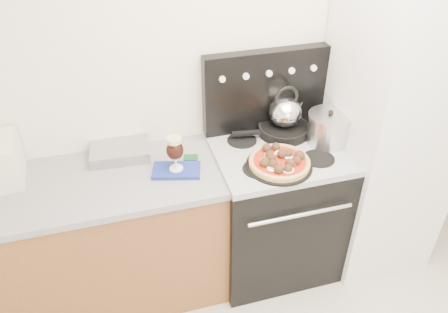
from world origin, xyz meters
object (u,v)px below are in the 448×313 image
object	(u,v)px
pizza_pan	(279,165)
pizza	(280,161)
base_cabinet	(99,244)
fridge	(388,130)
stock_pot	(328,129)
skillet	(284,129)
oven_mitt	(176,170)
beer_glass	(175,154)
stove_body	(274,211)
tea_kettle	(285,110)

from	to	relation	value
pizza_pan	pizza	bearing A→B (deg)	0.00
base_cabinet	pizza_pan	bearing A→B (deg)	-9.63
fridge	stock_pot	xyz separation A→B (m)	(-0.40, 0.03, 0.06)
pizza_pan	pizza	world-z (taller)	pizza
pizza	fridge	bearing A→B (deg)	9.47
pizza	stock_pot	xyz separation A→B (m)	(0.37, 0.15, 0.05)
fridge	skillet	xyz separation A→B (m)	(-0.61, 0.19, -0.00)
fridge	pizza	world-z (taller)	fridge
oven_mitt	pizza_pan	world-z (taller)	pizza_pan
fridge	oven_mitt	bearing A→B (deg)	179.95
fridge	beer_glass	world-z (taller)	fridge
stove_body	beer_glass	world-z (taller)	beer_glass
pizza	skillet	distance (m)	0.35
stove_body	tea_kettle	distance (m)	0.67
beer_glass	stock_pot	xyz separation A→B (m)	(0.92, 0.03, -0.02)
pizza_pan	pizza	distance (m)	0.03
oven_mitt	beer_glass	xyz separation A→B (m)	(0.00, 0.00, 0.11)
beer_glass	stock_pot	size ratio (longest dim) A/B	0.84
oven_mitt	tea_kettle	xyz separation A→B (m)	(0.70, 0.18, 0.17)
fridge	skillet	bearing A→B (deg)	163.09
fridge	skillet	size ratio (longest dim) A/B	6.11
stove_body	beer_glass	distance (m)	0.85
oven_mitt	pizza_pan	bearing A→B (deg)	-13.07
fridge	pizza	xyz separation A→B (m)	(-0.76, -0.13, 0.01)
pizza_pan	stove_body	bearing A→B (deg)	67.97
pizza	tea_kettle	size ratio (longest dim) A/B	1.53
fridge	pizza	distance (m)	0.77
oven_mitt	pizza	xyz separation A→B (m)	(0.55, -0.13, 0.04)
base_cabinet	pizza	bearing A→B (deg)	-9.63
fridge	oven_mitt	size ratio (longest dim) A/B	7.32
base_cabinet	stove_body	world-z (taller)	stove_body
base_cabinet	tea_kettle	size ratio (longest dim) A/B	6.59
tea_kettle	oven_mitt	bearing A→B (deg)	-148.58
tea_kettle	pizza	bearing A→B (deg)	-99.27
fridge	base_cabinet	bearing A→B (deg)	178.41
base_cabinet	beer_glass	size ratio (longest dim) A/B	7.12
base_cabinet	skillet	world-z (taller)	skillet
tea_kettle	pizza_pan	bearing A→B (deg)	-99.27
pizza	tea_kettle	distance (m)	0.37
base_cabinet	oven_mitt	size ratio (longest dim) A/B	5.58
fridge	pizza_pan	size ratio (longest dim) A/B	5.16
fridge	oven_mitt	world-z (taller)	fridge
base_cabinet	stove_body	distance (m)	1.11
beer_glass	pizza	xyz separation A→B (m)	(0.55, -0.13, -0.07)
oven_mitt	tea_kettle	distance (m)	0.75
stove_body	tea_kettle	bearing A→B (deg)	60.37
base_cabinet	pizza	size ratio (longest dim) A/B	4.31
stove_body	skillet	xyz separation A→B (m)	(0.09, 0.16, 0.51)
stove_body	pizza	world-z (taller)	pizza
base_cabinet	stock_pot	xyz separation A→B (m)	(1.41, -0.02, 0.58)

